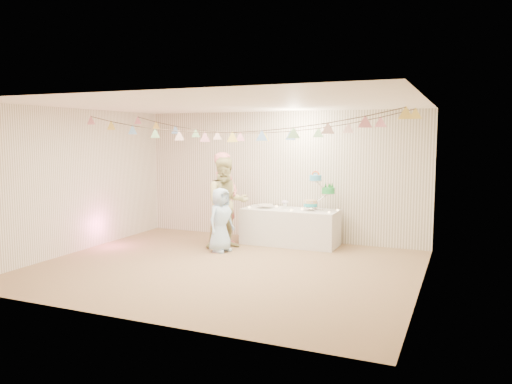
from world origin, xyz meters
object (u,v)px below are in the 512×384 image
at_px(cake_stand, 319,189).
at_px(person_adult_a, 225,199).
at_px(person_adult_b, 227,203).
at_px(table, 290,227).
at_px(person_child, 221,220).

distance_m(cake_stand, person_adult_a, 1.80).
height_order(person_adult_a, person_adult_b, person_adult_a).
relative_size(cake_stand, person_adult_b, 0.41).
distance_m(table, person_adult_a, 1.37).
bearing_deg(cake_stand, person_child, -143.66).
height_order(table, person_adult_a, person_adult_a).
height_order(table, person_adult_b, person_adult_b).
distance_m(table, person_child, 1.46).
bearing_deg(person_adult_a, cake_stand, -70.84).
xyz_separation_m(cake_stand, person_child, (-1.52, -1.12, -0.51)).
bearing_deg(cake_stand, person_adult_b, -153.28).
xyz_separation_m(person_adult_a, person_child, (0.18, -0.55, -0.31)).
xyz_separation_m(table, person_adult_a, (-1.14, -0.52, 0.55)).
xyz_separation_m(person_adult_a, person_adult_b, (0.13, -0.22, -0.04)).
distance_m(cake_stand, person_child, 1.95).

